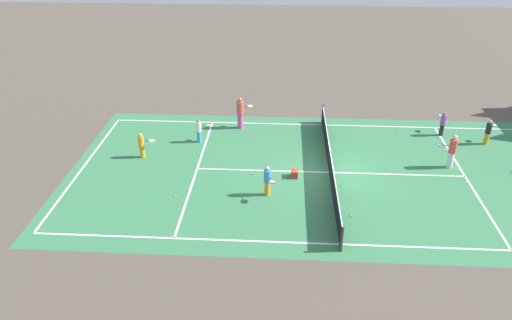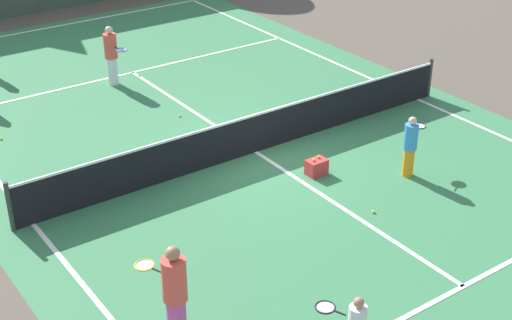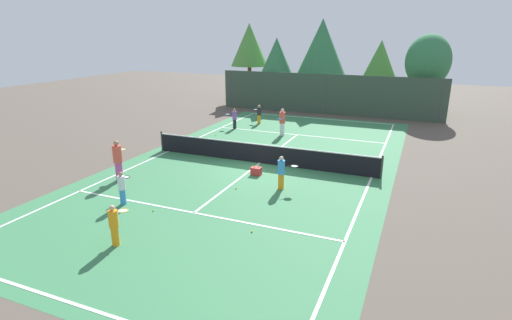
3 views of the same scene
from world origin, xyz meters
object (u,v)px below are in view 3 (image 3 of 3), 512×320
Objects in this scene: tennis_ball_0 at (252,231)px; tennis_ball_8 at (153,210)px; tennis_ball_3 at (236,188)px; tennis_ball_7 at (216,135)px; player_0 at (282,122)px; tennis_ball_4 at (271,148)px; tennis_ball_2 at (286,163)px; tennis_ball_5 at (122,174)px; player_3 at (114,224)px; player_4 at (118,160)px; tennis_ball_6 at (333,168)px; player_1 at (234,118)px; ball_crate at (256,171)px; tennis_ball_1 at (295,136)px; player_5 at (122,187)px; player_6 at (282,172)px; player_2 at (259,114)px.

tennis_ball_8 is (-4.02, 0.10, 0.00)m from tennis_ball_0.
tennis_ball_7 is at bearing 123.35° from tennis_ball_3.
player_0 reaches higher than tennis_ball_4.
tennis_ball_5 is at bearing -144.82° from tennis_ball_2.
player_4 is (-3.84, 4.62, 0.25)m from player_3.
player_1 is at bearing 144.39° from tennis_ball_6.
ball_crate is 7.87m from tennis_ball_7.
tennis_ball_3 is at bearing -56.65° from tennis_ball_7.
tennis_ball_1 is 1.00× the size of tennis_ball_4.
tennis_ball_4 is (-0.96, 4.48, -0.15)m from ball_crate.
tennis_ball_4 is 8.41m from tennis_ball_5.
player_5 is at bearing -83.05° from player_1.
player_3 is 6.01m from player_4.
player_0 is 1.29× the size of player_3.
player_4 reaches higher than player_5.
player_0 is 5.87m from tennis_ball_2.
player_5 reaches higher than tennis_ball_0.
player_6 reaches higher than player_3.
tennis_ball_0 is (3.41, -12.82, -0.86)m from player_0.
tennis_ball_0 is 8.30m from tennis_ball_5.
player_6 is 21.84× the size of tennis_ball_0.
player_2 reaches higher than tennis_ball_0.
tennis_ball_7 is (-4.29, 1.38, 0.00)m from tennis_ball_4.
player_1 is 1.05× the size of player_5.
player_1 is 13.29m from player_5.
tennis_ball_0 is at bearing -97.90° from tennis_ball_6.
tennis_ball_1 is at bearing 20.90° from tennis_ball_7.
tennis_ball_5 is 1.00× the size of tennis_ball_6.
player_3 is at bearing -90.58° from player_0.
tennis_ball_3 is (-0.83, -4.13, 0.00)m from tennis_ball_2.
ball_crate is at bearing 78.76° from player_3.
player_3 is 6.75m from tennis_ball_5.
tennis_ball_2 is (-1.31, 7.42, 0.00)m from tennis_ball_0.
player_6 is 5.41m from tennis_ball_8.
tennis_ball_0 and tennis_ball_7 have the same top height.
tennis_ball_1 and tennis_ball_4 have the same top height.
tennis_ball_0 is at bearing -68.75° from ball_crate.
player_3 reaches higher than tennis_ball_4.
player_0 is 3.72m from player_1.
tennis_ball_0 is at bearing -72.86° from tennis_ball_4.
tennis_ball_3 is 1.00× the size of tennis_ball_5.
tennis_ball_7 is at bearing -156.37° from player_0.
player_2 is at bearing 144.31° from tennis_ball_1.
player_1 is at bearing 170.93° from player_0.
player_1 is 10.62m from tennis_ball_5.
tennis_ball_2 is 1.00× the size of tennis_ball_7.
tennis_ball_2 is at bearing -68.74° from player_0.
tennis_ball_4 is (4.40, 7.50, -0.91)m from player_4.
player_1 is 20.91× the size of tennis_ball_1.
player_5 is at bearing 175.35° from tennis_ball_8.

